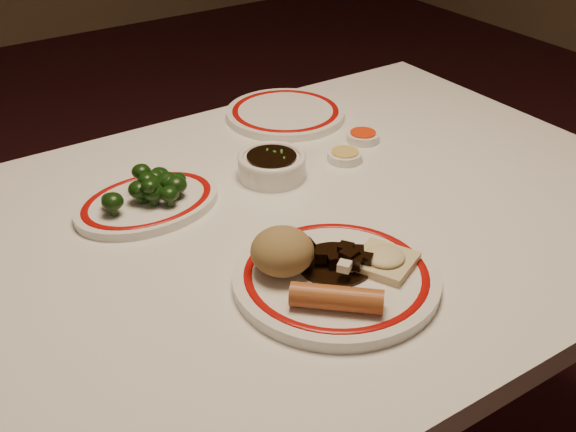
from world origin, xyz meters
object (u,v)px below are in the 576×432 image
(stirfry_heap, at_px, (340,260))
(dining_table, at_px, (310,255))
(spring_roll, at_px, (337,298))
(broccoli_pile, at_px, (152,186))
(rice_mound, at_px, (282,251))
(fried_wonton, at_px, (384,260))
(soy_bowl, at_px, (272,167))
(broccoli_plate, at_px, (148,203))
(main_plate, at_px, (336,278))

(stirfry_heap, bearing_deg, dining_table, 67.03)
(spring_roll, height_order, broccoli_pile, broccoli_pile)
(rice_mound, xyz_separation_m, fried_wonton, (0.12, -0.07, -0.02))
(broccoli_pile, xyz_separation_m, soy_bowl, (0.22, -0.02, -0.02))
(dining_table, relative_size, broccoli_pile, 7.76)
(spring_roll, bearing_deg, broccoli_plate, 54.73)
(dining_table, bearing_deg, spring_roll, -118.73)
(rice_mound, xyz_separation_m, spring_roll, (0.01, -0.11, -0.02))
(fried_wonton, bearing_deg, rice_mound, 150.52)
(main_plate, height_order, soy_bowl, soy_bowl)
(main_plate, height_order, spring_roll, spring_roll)
(dining_table, xyz_separation_m, soy_bowl, (0.01, 0.13, 0.11))
(stirfry_heap, bearing_deg, broccoli_pile, 112.48)
(broccoli_plate, bearing_deg, spring_roll, -78.11)
(stirfry_heap, height_order, broccoli_pile, broccoli_pile)
(dining_table, bearing_deg, main_plate, -115.52)
(main_plate, relative_size, soy_bowl, 3.13)
(broccoli_pile, bearing_deg, fried_wonton, -62.48)
(dining_table, height_order, rice_mound, rice_mound)
(spring_roll, bearing_deg, main_plate, 5.52)
(dining_table, relative_size, fried_wonton, 11.35)
(stirfry_heap, bearing_deg, main_plate, -142.46)
(rice_mound, distance_m, soy_bowl, 0.31)
(broccoli_plate, height_order, soy_bowl, soy_bowl)
(stirfry_heap, distance_m, soy_bowl, 0.31)
(main_plate, bearing_deg, rice_mound, 140.25)
(broccoli_pile, distance_m, soy_bowl, 0.22)
(broccoli_plate, relative_size, broccoli_pile, 1.70)
(spring_roll, relative_size, soy_bowl, 1.01)
(dining_table, height_order, spring_roll, spring_roll)
(main_plate, xyz_separation_m, spring_roll, (-0.05, -0.06, 0.02))
(dining_table, distance_m, stirfry_heap, 0.22)
(spring_roll, height_order, soy_bowl, spring_roll)
(spring_roll, bearing_deg, broccoli_pile, 53.32)
(broccoli_plate, distance_m, broccoli_pile, 0.03)
(main_plate, relative_size, broccoli_pile, 2.41)
(broccoli_plate, bearing_deg, dining_table, -35.22)
(fried_wonton, distance_m, soy_bowl, 0.34)
(rice_mound, relative_size, fried_wonton, 0.84)
(spring_roll, distance_m, fried_wonton, 0.12)
(rice_mound, relative_size, spring_roll, 0.73)
(soy_bowl, bearing_deg, broccoli_plate, 173.69)
(main_plate, bearing_deg, dining_table, 64.48)
(dining_table, xyz_separation_m, main_plate, (-0.09, -0.18, 0.10))
(rice_mound, xyz_separation_m, broccoli_plate, (-0.07, 0.29, -0.04))
(fried_wonton, distance_m, stirfry_heap, 0.06)
(main_plate, relative_size, broccoli_plate, 1.41)
(rice_mound, height_order, spring_roll, rice_mound)
(spring_roll, xyz_separation_m, broccoli_plate, (-0.08, 0.40, -0.03))
(rice_mound, relative_size, stirfry_heap, 0.83)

